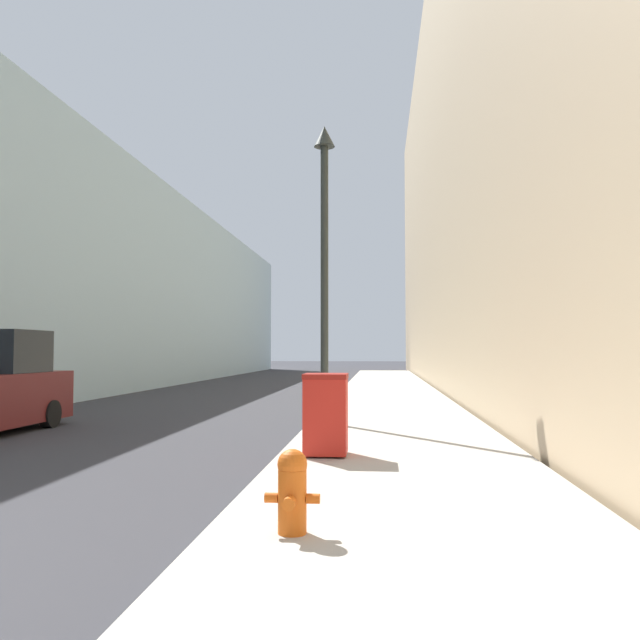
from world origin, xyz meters
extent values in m
cube|color=#ADA89E|center=(6.10, 18.00, 0.08)|extent=(3.97, 60.00, 0.15)
cube|color=#99B7C6|center=(-10.70, 26.00, 5.02)|extent=(12.00, 60.00, 10.05)
cube|color=tan|center=(14.18, 26.00, 10.32)|extent=(12.00, 60.00, 20.64)
cylinder|color=#D15614|center=(4.93, 2.38, 0.44)|extent=(0.26, 0.26, 0.57)
sphere|color=#D15614|center=(4.93, 2.38, 0.77)|extent=(0.27, 0.27, 0.27)
cylinder|color=#D15614|center=(4.93, 2.38, 0.85)|extent=(0.07, 0.07, 0.06)
cylinder|color=#D15614|center=(4.93, 2.19, 0.47)|extent=(0.11, 0.12, 0.11)
cylinder|color=#D15614|center=(4.74, 2.38, 0.47)|extent=(0.12, 0.09, 0.09)
cylinder|color=#D15614|center=(5.12, 2.38, 0.47)|extent=(0.12, 0.09, 0.09)
cube|color=red|center=(4.88, 6.56, 0.77)|extent=(0.66, 0.66, 1.16)
cube|color=maroon|center=(4.88, 6.56, 1.39)|extent=(0.68, 0.68, 0.08)
cylinder|color=black|center=(4.59, 6.84, 0.23)|extent=(0.05, 0.16, 0.16)
cylinder|color=black|center=(5.16, 6.84, 0.23)|extent=(0.05, 0.16, 0.16)
cylinder|color=#2D332D|center=(4.47, 10.90, 0.28)|extent=(0.34, 0.34, 0.25)
cylinder|color=#2D332D|center=(4.47, 10.90, 3.33)|extent=(0.18, 0.18, 6.36)
cone|color=#2D332D|center=(4.47, 10.90, 6.75)|extent=(0.48, 0.48, 0.48)
cylinder|color=black|center=(-1.92, 10.65, 0.32)|extent=(0.24, 0.64, 0.64)
camera|label=1|loc=(5.72, -3.25, 1.80)|focal=35.00mm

